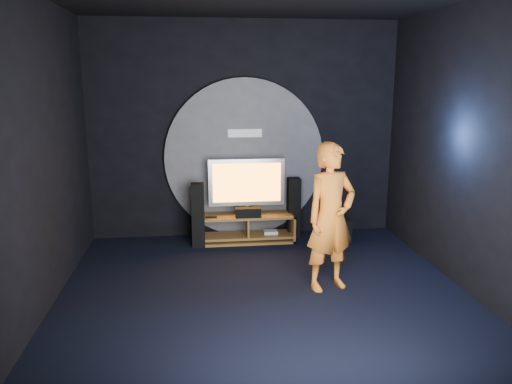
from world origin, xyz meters
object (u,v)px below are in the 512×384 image
Objects in this scene: tower_speaker_right at (294,208)px; tower_speaker_left at (198,215)px; tv at (247,184)px; player at (331,217)px; media_console at (248,230)px; subwoofer at (339,230)px.

tower_speaker_left is at bearing -170.79° from tower_speaker_right.
tv is 2.16m from player.
subwoofer is (1.49, -0.13, -0.01)m from media_console.
tower_speaker_right is 2.76× the size of subwoofer.
tv is at bearing 95.67° from media_console.
tower_speaker_left is 2.46m from player.
tv is (-0.01, 0.07, 0.74)m from media_console.
tv is 3.35× the size of subwoofer.
tower_speaker_right is 0.54× the size of player.
media_console is 4.16× the size of subwoofer.
player is at bearing -66.66° from media_console.
media_console reaches higher than subwoofer.
tower_speaker_left and tower_speaker_right have the same top height.
tv is 0.92m from tower_speaker_left.
media_console is 1.51× the size of tower_speaker_left.
subwoofer is (0.71, -0.26, -0.32)m from tower_speaker_right.
tower_speaker_right is (0.78, 0.06, -0.44)m from tv.
tv reaches higher than tower_speaker_left.
tower_speaker_left is 2.76× the size of subwoofer.
player is at bearing -48.02° from tower_speaker_left.
player is (0.06, -2.06, 0.42)m from tower_speaker_right.
player is (0.84, -1.99, -0.02)m from tv.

